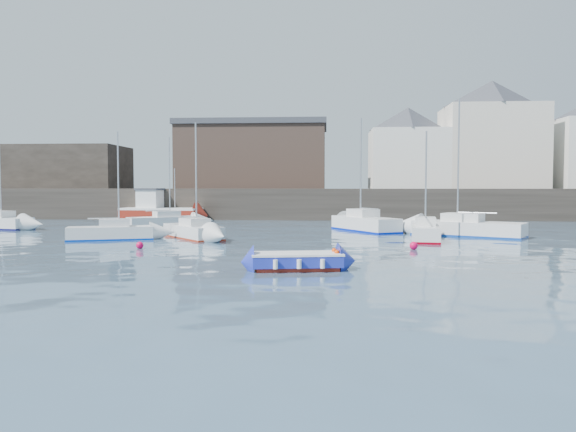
# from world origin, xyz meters

# --- Properties ---
(water) EXTENTS (220.00, 220.00, 0.00)m
(water) POSITION_xyz_m (0.00, 0.00, 0.00)
(water) COLOR #2D4760
(water) RESTS_ON ground
(quay_wall) EXTENTS (90.00, 5.00, 3.00)m
(quay_wall) POSITION_xyz_m (0.00, 35.00, 1.50)
(quay_wall) COLOR #28231E
(quay_wall) RESTS_ON ground
(land_strip) EXTENTS (90.00, 32.00, 2.80)m
(land_strip) POSITION_xyz_m (0.00, 53.00, 1.40)
(land_strip) COLOR #28231E
(land_strip) RESTS_ON ground
(bldg_east_a) EXTENTS (13.36, 13.36, 11.80)m
(bldg_east_a) POSITION_xyz_m (20.00, 42.00, 8.81)
(bldg_east_a) COLOR beige
(bldg_east_a) RESTS_ON land_strip
(bldg_east_d) EXTENTS (11.14, 11.14, 8.95)m
(bldg_east_d) POSITION_xyz_m (11.00, 41.50, 7.36)
(bldg_east_d) COLOR white
(bldg_east_d) RESTS_ON land_strip
(warehouse) EXTENTS (16.40, 10.40, 7.60)m
(warehouse) POSITION_xyz_m (-6.00, 43.00, 6.62)
(warehouse) COLOR #3D2D26
(warehouse) RESTS_ON land_strip
(bldg_west) EXTENTS (14.00, 8.00, 5.00)m
(bldg_west) POSITION_xyz_m (-28.00, 42.00, 5.30)
(bldg_west) COLOR #353028
(bldg_west) RESTS_ON land_strip
(blue_dinghy) EXTENTS (3.67, 2.10, 0.66)m
(blue_dinghy) POSITION_xyz_m (1.09, 1.03, 0.37)
(blue_dinghy) COLOR maroon
(blue_dinghy) RESTS_ON ground
(fishing_boat) EXTENTS (7.69, 3.69, 4.90)m
(fishing_boat) POSITION_xyz_m (-13.58, 31.53, 0.95)
(fishing_boat) COLOR maroon
(fishing_boat) RESTS_ON ground
(sailboat_a) EXTENTS (5.24, 3.13, 6.49)m
(sailboat_a) POSITION_xyz_m (-10.71, 12.46, 0.46)
(sailboat_a) COLOR silver
(sailboat_a) RESTS_ON ground
(sailboat_b) EXTENTS (4.74, 5.43, 7.07)m
(sailboat_b) POSITION_xyz_m (-6.02, 13.80, 0.46)
(sailboat_b) COLOR silver
(sailboat_b) RESTS_ON ground
(sailboat_c) EXTENTS (2.31, 5.14, 6.53)m
(sailboat_c) POSITION_xyz_m (8.12, 13.46, 0.50)
(sailboat_c) COLOR silver
(sailboat_c) RESTS_ON ground
(sailboat_d) EXTENTS (7.12, 5.40, 8.86)m
(sailboat_d) POSITION_xyz_m (11.30, 16.42, 0.54)
(sailboat_d) COLOR silver
(sailboat_d) RESTS_ON ground
(sailboat_f) EXTENTS (4.83, 6.46, 8.17)m
(sailboat_f) POSITION_xyz_m (4.99, 20.21, 0.58)
(sailboat_f) COLOR silver
(sailboat_f) RESTS_ON ground
(sailboat_h) EXTENTS (5.54, 4.59, 7.10)m
(sailboat_h) POSITION_xyz_m (-10.64, 23.18, 0.46)
(sailboat_h) COLOR silver
(sailboat_h) RESTS_ON ground
(buoy_near) EXTENTS (0.38, 0.38, 0.38)m
(buoy_near) POSITION_xyz_m (-7.41, 7.93, 0.00)
(buoy_near) COLOR #E10644
(buoy_near) RESTS_ON ground
(buoy_mid) EXTENTS (0.42, 0.42, 0.42)m
(buoy_mid) POSITION_xyz_m (6.66, 8.46, 0.00)
(buoy_mid) COLOR #E10644
(buoy_mid) RESTS_ON ground
(buoy_far) EXTENTS (0.43, 0.43, 0.43)m
(buoy_far) POSITION_xyz_m (-6.09, 14.01, 0.00)
(buoy_far) COLOR #E10644
(buoy_far) RESTS_ON ground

